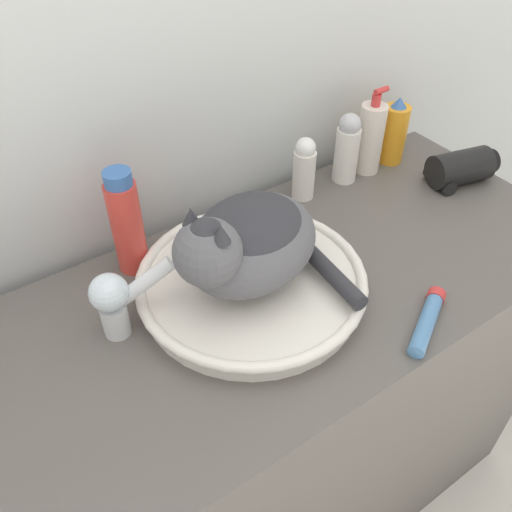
# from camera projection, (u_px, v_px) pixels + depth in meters

# --- Properties ---
(wall_back) EXTENTS (8.00, 0.05, 2.40)m
(wall_back) POSITION_uv_depth(u_px,v_px,m) (170.00, 22.00, 0.90)
(wall_back) COLOR silver
(wall_back) RESTS_ON ground_plane
(vanity_counter) EXTENTS (1.25, 0.52, 0.83)m
(vanity_counter) POSITION_uv_depth(u_px,v_px,m) (271.00, 419.00, 1.23)
(vanity_counter) COLOR #56514C
(vanity_counter) RESTS_ON ground_plane
(sink_basin) EXTENTS (0.40, 0.40, 0.05)m
(sink_basin) POSITION_uv_depth(u_px,v_px,m) (251.00, 282.00, 0.93)
(sink_basin) COLOR white
(sink_basin) RESTS_ON vanity_counter
(cat) EXTENTS (0.29, 0.29, 0.18)m
(cat) POSITION_uv_depth(u_px,v_px,m) (246.00, 242.00, 0.85)
(cat) COLOR #56565B
(cat) RESTS_ON sink_basin
(faucet) EXTENTS (0.14, 0.06, 0.13)m
(faucet) POSITION_uv_depth(u_px,v_px,m) (116.00, 299.00, 0.83)
(faucet) COLOR silver
(faucet) RESTS_ON vanity_counter
(deodorant_stick) EXTENTS (0.05, 0.05, 0.14)m
(deodorant_stick) POSITION_uv_depth(u_px,v_px,m) (304.00, 169.00, 1.12)
(deodorant_stick) COLOR white
(deodorant_stick) RESTS_ON vanity_counter
(shampoo_bottle_tall) EXTENTS (0.06, 0.06, 0.20)m
(shampoo_bottle_tall) POSITION_uv_depth(u_px,v_px,m) (127.00, 224.00, 0.93)
(shampoo_bottle_tall) COLOR #DB3D33
(shampoo_bottle_tall) RESTS_ON vanity_counter
(spray_bottle_trigger) EXTENTS (0.06, 0.06, 0.16)m
(spray_bottle_trigger) POSITION_uv_depth(u_px,v_px,m) (394.00, 133.00, 1.23)
(spray_bottle_trigger) COLOR orange
(spray_bottle_trigger) RESTS_ON vanity_counter
(lotion_bottle_white) EXTENTS (0.05, 0.05, 0.16)m
(lotion_bottle_white) POSITION_uv_depth(u_px,v_px,m) (347.00, 148.00, 1.16)
(lotion_bottle_white) COLOR white
(lotion_bottle_white) RESTS_ON vanity_counter
(soap_pump_bottle) EXTENTS (0.06, 0.06, 0.19)m
(soap_pump_bottle) POSITION_uv_depth(u_px,v_px,m) (370.00, 138.00, 1.19)
(soap_pump_bottle) COLOR silver
(soap_pump_bottle) RESTS_ON vanity_counter
(cream_tube) EXTENTS (0.14, 0.09, 0.03)m
(cream_tube) POSITION_uv_depth(u_px,v_px,m) (427.00, 320.00, 0.88)
(cream_tube) COLOR #4C7FB2
(cream_tube) RESTS_ON vanity_counter
(hair_dryer) EXTENTS (0.16, 0.11, 0.07)m
(hair_dryer) POSITION_uv_depth(u_px,v_px,m) (460.00, 168.00, 1.18)
(hair_dryer) COLOR black
(hair_dryer) RESTS_ON vanity_counter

